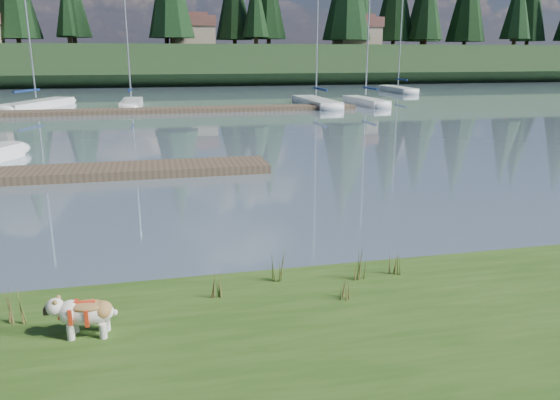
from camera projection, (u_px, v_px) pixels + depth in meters
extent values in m
plane|color=gray|center=(153.00, 113.00, 39.14)|extent=(200.00, 200.00, 0.00)
cube|color=#1B3117|center=(151.00, 65.00, 78.96)|extent=(200.00, 20.00, 5.00)
cylinder|color=silver|center=(71.00, 332.00, 7.40)|extent=(0.10, 0.10, 0.21)
cylinder|color=silver|center=(75.00, 325.00, 7.60)|extent=(0.10, 0.10, 0.21)
cylinder|color=silver|center=(103.00, 331.00, 7.44)|extent=(0.10, 0.10, 0.21)
cylinder|color=silver|center=(106.00, 323.00, 7.64)|extent=(0.10, 0.10, 0.21)
ellipsoid|color=silver|center=(88.00, 313.00, 7.46)|extent=(0.75, 0.44, 0.33)
ellipsoid|color=#A1723C|center=(87.00, 306.00, 7.43)|extent=(0.53, 0.39, 0.12)
ellipsoid|color=silver|center=(55.00, 307.00, 7.40)|extent=(0.28, 0.29, 0.25)
cube|color=black|center=(47.00, 310.00, 7.40)|extent=(0.09, 0.13, 0.10)
ellipsoid|color=white|center=(5.00, 150.00, 22.76)|extent=(2.57, 2.79, 0.70)
cube|color=#4C3D2C|center=(34.00, 174.00, 18.47)|extent=(16.00, 2.00, 0.30)
cube|color=#4C3D2C|center=(181.00, 110.00, 39.53)|extent=(26.00, 2.20, 0.30)
cube|color=white|center=(37.00, 105.00, 42.34)|extent=(4.71, 8.11, 0.70)
ellipsoid|color=white|center=(65.00, 101.00, 46.16)|extent=(2.44, 2.68, 0.70)
cylinder|color=silver|center=(26.00, 12.00, 40.56)|extent=(0.12, 0.12, 12.52)
cube|color=#0D204C|center=(27.00, 91.00, 40.99)|extent=(1.39, 3.03, 0.20)
cube|color=white|center=(132.00, 104.00, 42.99)|extent=(1.63, 6.57, 0.70)
ellipsoid|color=white|center=(134.00, 101.00, 46.09)|extent=(1.47, 1.81, 0.70)
cylinder|color=silver|center=(126.00, 29.00, 41.50)|extent=(0.12, 0.12, 10.29)
cube|color=#0D204C|center=(130.00, 90.00, 41.84)|extent=(0.26, 2.60, 0.20)
cube|color=white|center=(316.00, 103.00, 44.33)|extent=(1.99, 8.14, 0.70)
ellipsoid|color=white|center=(302.00, 99.00, 48.14)|extent=(1.81, 2.24, 0.70)
cylinder|color=silver|center=(318.00, 15.00, 42.56)|extent=(0.12, 0.12, 12.47)
cube|color=#0D204C|center=(321.00, 89.00, 42.99)|extent=(0.26, 3.23, 0.20)
cube|color=white|center=(365.00, 102.00, 44.97)|extent=(1.80, 6.52, 0.70)
ellipsoid|color=white|center=(350.00, 99.00, 47.96)|extent=(1.50, 1.83, 0.70)
cylinder|color=silver|center=(368.00, 32.00, 43.52)|extent=(0.12, 0.12, 9.95)
cube|color=#0D204C|center=(371.00, 88.00, 43.84)|extent=(0.33, 2.57, 0.20)
cube|color=white|center=(398.00, 90.00, 59.94)|extent=(2.03, 7.54, 0.70)
ellipsoid|color=white|center=(385.00, 88.00, 63.48)|extent=(1.72, 2.11, 0.70)
cylinder|color=silver|center=(401.00, 32.00, 58.34)|extent=(0.12, 0.12, 11.14)
cube|color=#0D204C|center=(402.00, 79.00, 58.66)|extent=(0.33, 2.98, 0.20)
cone|color=#475B23|center=(212.00, 285.00, 8.62)|extent=(0.03, 0.03, 0.46)
cone|color=brown|center=(219.00, 289.00, 8.59)|extent=(0.03, 0.03, 0.37)
cone|color=#475B23|center=(215.00, 282.00, 8.65)|extent=(0.03, 0.03, 0.51)
cone|color=brown|center=(221.00, 289.00, 8.64)|extent=(0.03, 0.03, 0.32)
cone|color=#475B23|center=(214.00, 288.00, 8.55)|extent=(0.03, 0.03, 0.42)
cone|color=#475B23|center=(273.00, 266.00, 9.28)|extent=(0.03, 0.03, 0.53)
cone|color=brown|center=(280.00, 270.00, 9.25)|extent=(0.03, 0.03, 0.42)
cone|color=#475B23|center=(276.00, 264.00, 9.31)|extent=(0.03, 0.03, 0.58)
cone|color=brown|center=(281.00, 270.00, 9.30)|extent=(0.03, 0.03, 0.37)
cone|color=#475B23|center=(275.00, 269.00, 9.22)|extent=(0.03, 0.03, 0.48)
cone|color=#475B23|center=(356.00, 263.00, 9.37)|extent=(0.03, 0.03, 0.55)
cone|color=brown|center=(363.00, 267.00, 9.34)|extent=(0.03, 0.03, 0.44)
cone|color=#475B23|center=(359.00, 261.00, 9.41)|extent=(0.03, 0.03, 0.61)
cone|color=brown|center=(364.00, 268.00, 9.40)|extent=(0.03, 0.03, 0.39)
cone|color=#475B23|center=(358.00, 266.00, 9.31)|extent=(0.03, 0.03, 0.50)
cone|color=#475B23|center=(11.00, 306.00, 7.85)|extent=(0.03, 0.03, 0.51)
cone|color=brown|center=(18.00, 310.00, 7.82)|extent=(0.03, 0.03, 0.40)
cone|color=#475B23|center=(15.00, 303.00, 7.88)|extent=(0.03, 0.03, 0.56)
cone|color=brown|center=(21.00, 311.00, 7.87)|extent=(0.03, 0.03, 0.35)
cone|color=#475B23|center=(11.00, 310.00, 7.78)|extent=(0.03, 0.03, 0.46)
cone|color=#475B23|center=(340.00, 287.00, 8.63)|extent=(0.03, 0.03, 0.37)
cone|color=brown|center=(348.00, 291.00, 8.60)|extent=(0.03, 0.03, 0.30)
cone|color=#475B23|center=(343.00, 285.00, 8.67)|extent=(0.03, 0.03, 0.41)
cone|color=brown|center=(349.00, 291.00, 8.65)|extent=(0.03, 0.03, 0.26)
cone|color=#475B23|center=(343.00, 290.00, 8.57)|extent=(0.03, 0.03, 0.33)
cone|color=#475B23|center=(391.00, 263.00, 9.55)|extent=(0.03, 0.03, 0.45)
cone|color=brown|center=(398.00, 266.00, 9.52)|extent=(0.03, 0.03, 0.36)
cone|color=#475B23|center=(393.00, 260.00, 9.58)|extent=(0.03, 0.03, 0.49)
cone|color=brown|center=(399.00, 266.00, 9.57)|extent=(0.03, 0.03, 0.31)
cone|color=#475B23|center=(394.00, 265.00, 9.48)|extent=(0.03, 0.03, 0.40)
cube|color=#33281C|center=(160.00, 297.00, 9.38)|extent=(60.00, 0.50, 0.14)
cylinder|color=#382619|center=(75.00, 40.00, 74.97)|extent=(0.60, 0.60, 1.80)
cylinder|color=#382619|center=(172.00, 39.00, 72.13)|extent=(0.60, 0.60, 1.80)
cylinder|color=#382619|center=(256.00, 41.00, 78.48)|extent=(0.60, 0.60, 1.80)
cone|color=black|center=(256.00, 4.00, 77.20)|extent=(3.96, 3.96, 9.00)
cylinder|color=#382619|center=(346.00, 41.00, 79.41)|extent=(0.60, 0.60, 1.80)
cylinder|color=#382619|center=(425.00, 42.00, 85.25)|extent=(0.60, 0.60, 1.80)
cylinder|color=#382619|center=(514.00, 41.00, 84.29)|extent=(0.60, 0.60, 1.80)
cone|color=black|center=(518.00, 3.00, 82.83)|extent=(4.62, 4.62, 10.50)
cube|color=gray|center=(192.00, 37.00, 77.35)|extent=(6.00, 5.00, 2.80)
cube|color=brown|center=(192.00, 21.00, 76.81)|extent=(6.30, 5.30, 1.40)
cube|color=brown|center=(192.00, 15.00, 76.60)|extent=(4.20, 3.60, 0.70)
cube|color=gray|center=(357.00, 37.00, 80.65)|extent=(6.00, 5.00, 2.80)
cube|color=brown|center=(357.00, 23.00, 80.10)|extent=(6.30, 5.30, 1.40)
cube|color=brown|center=(358.00, 17.00, 79.90)|extent=(4.20, 3.60, 0.70)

